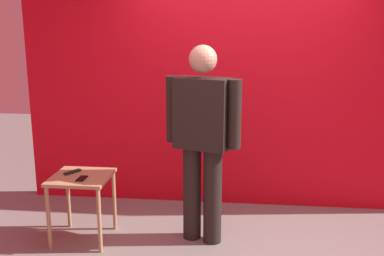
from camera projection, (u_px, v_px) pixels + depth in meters
name	position (u px, v px, depth m)	size (l,w,h in m)	color
back_wall_red	(242.00, 86.00, 4.83)	(4.81, 0.12, 2.68)	red
standing_person	(203.00, 135.00, 4.00)	(0.72, 0.38, 1.82)	black
side_table	(82.00, 186.00, 4.12)	(0.53, 0.53, 0.63)	tan
cell_phone	(82.00, 179.00, 4.00)	(0.07, 0.14, 0.01)	black
tv_remote	(73.00, 172.00, 4.17)	(0.04, 0.17, 0.02)	black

